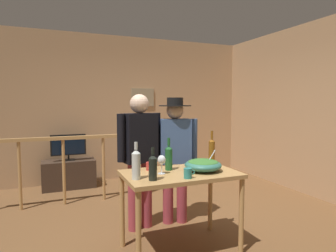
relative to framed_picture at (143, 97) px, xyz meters
name	(u,v)px	position (x,y,z in m)	size (l,w,h in m)	color
ground_plane	(177,231)	(-0.40, -2.61, -1.62)	(6.95, 6.95, 0.00)	brown
back_wall	(123,108)	(-0.40, 0.06, -0.21)	(5.19, 0.10, 2.80)	tan
side_wall_right	(295,109)	(2.19, -1.81, -0.21)	(0.10, 4.01, 2.80)	tan
framed_picture	(143,97)	(0.00, 0.00, 0.00)	(0.47, 0.03, 0.36)	gray
stair_railing	(94,159)	(-1.15, -1.16, -0.96)	(2.42, 0.10, 1.07)	#B2844C
tv_console	(69,174)	(-1.47, -0.29, -1.37)	(0.90, 0.40, 0.49)	#38281E
flat_screen_tv	(68,145)	(-1.47, -0.32, -0.85)	(0.59, 0.12, 0.46)	black
serving_table	(180,182)	(-0.55, -3.03, -0.90)	(1.14, 0.68, 0.82)	#B2844C
salad_bowl	(203,164)	(-0.30, -3.06, -0.73)	(0.38, 0.38, 0.21)	#337060
wine_glass	(162,161)	(-0.74, -3.02, -0.67)	(0.08, 0.08, 0.19)	silver
wine_bottle_dark	(153,167)	(-0.90, -3.21, -0.68)	(0.08, 0.08, 0.30)	black
wine_bottle_green	(169,157)	(-0.62, -2.89, -0.66)	(0.08, 0.08, 0.34)	#1E5628
wine_bottle_clear	(136,164)	(-1.03, -3.11, -0.66)	(0.08, 0.08, 0.34)	silver
wine_bottle_amber	(212,151)	(-0.06, -2.82, -0.64)	(0.07, 0.07, 0.38)	brown
mug_teal	(188,173)	(-0.58, -3.27, -0.75)	(0.11, 0.08, 0.10)	teal
mug_red	(150,166)	(-0.80, -2.82, -0.76)	(0.12, 0.08, 0.08)	#B7332D
person_standing_left	(140,150)	(-0.77, -2.37, -0.66)	(0.56, 0.30, 1.61)	#9E3842
person_standing_right	(175,150)	(-0.32, -2.37, -0.69)	(0.56, 0.40, 1.58)	#9E3842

